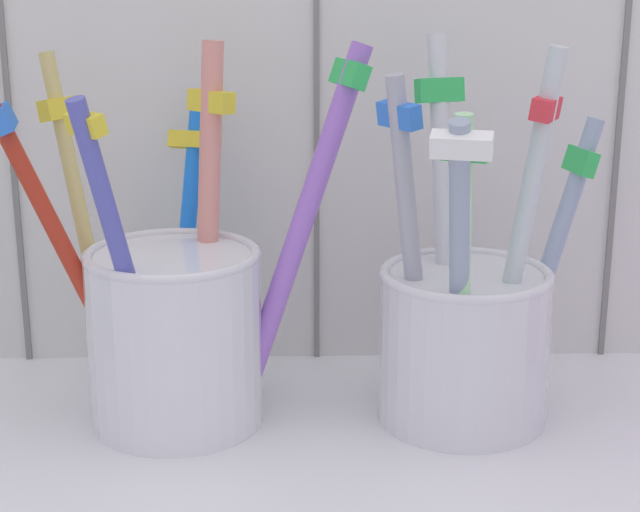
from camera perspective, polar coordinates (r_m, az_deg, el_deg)
counter_slab at (r=49.72cm, az=0.08°, el=-11.22°), size 64.00×22.00×2.00cm
toothbrush_cup_left at (r=50.34cm, az=-7.80°, el=-3.43°), size 18.20×11.71×17.91cm
toothbrush_cup_right at (r=50.56cm, az=7.85°, el=-3.91°), size 11.09×10.38×18.16cm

